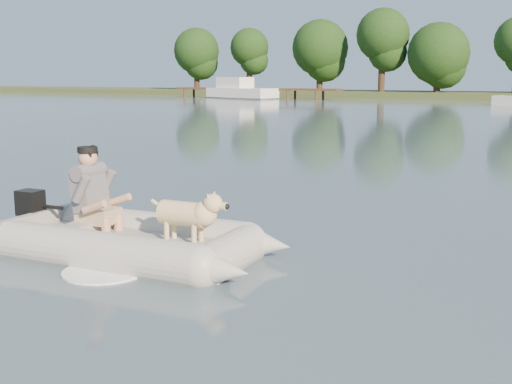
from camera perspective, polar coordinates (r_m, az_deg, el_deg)
The scene contains 7 objects.
water at distance 7.95m, azimuth -8.15°, elevation -6.92°, with size 160.00×160.00×0.00m, color slate.
dock at distance 65.66m, azimuth -0.06°, elevation 8.77°, with size 18.00×2.00×1.04m, color #4C331E, non-canonical shape.
dinghy at distance 8.50m, azimuth -10.71°, elevation -1.37°, with size 4.79×3.01×1.49m, color #9C9C97, non-canonical shape.
man at distance 8.96m, azimuth -14.49°, elevation 0.35°, with size 0.78×0.67×1.16m, color #5E5E62, non-canonical shape.
dog at distance 8.18m, azimuth -6.46°, elevation -2.31°, with size 1.01×0.36×0.67m, color #D0B678, non-canonical shape.
outboard_motor at distance 9.70m, azimuth -19.34°, elevation -2.19°, with size 0.45×0.31×0.85m, color black, non-canonical shape.
cabin_cruiser at distance 65.14m, azimuth -1.28°, elevation 9.23°, with size 8.08×2.89×2.50m, color white, non-canonical shape.
Camera 1 is at (4.47, -6.14, 2.35)m, focal length 45.00 mm.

